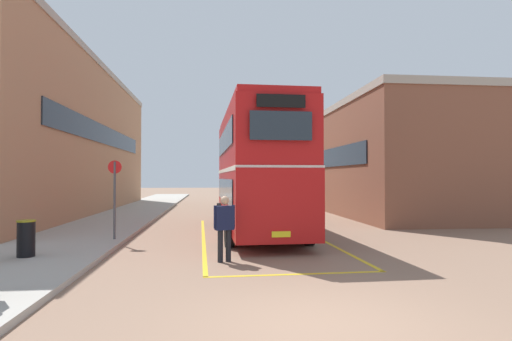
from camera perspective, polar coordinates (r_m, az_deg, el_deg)
name	(u,v)px	position (r m, az deg, el deg)	size (l,w,h in m)	color
ground_plane	(245,221)	(20.56, -1.47, -7.05)	(135.60, 135.60, 0.00)	#846651
sidewalk_left	(121,217)	(23.39, -18.13, -6.09)	(4.00, 57.60, 0.14)	#A39E93
brick_building_left	(57,139)	(27.60, -25.81, 3.92)	(5.83, 25.17, 8.96)	#AD7A56
depot_building_right	(383,160)	(26.65, 17.10, 1.37)	(6.79, 16.11, 6.48)	brown
double_decker_bus	(256,169)	(16.19, 0.07, 0.21)	(3.05, 10.03, 4.75)	black
single_deck_bus	(272,184)	(36.24, 2.20, -1.82)	(3.25, 9.45, 3.02)	black
pedestrian_boarding	(224,224)	(10.77, -4.39, -7.34)	(0.55, 0.35, 1.70)	black
litter_bin	(26,238)	(12.28, -29.17, -8.18)	(0.46, 0.46, 0.94)	black
bus_stop_sign	(115,192)	(14.48, -18.94, -2.77)	(0.44, 0.08, 2.60)	#4C4C51
bay_marking_yellow	(263,240)	(14.48, 0.98, -9.61)	(4.56, 12.08, 0.01)	gold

